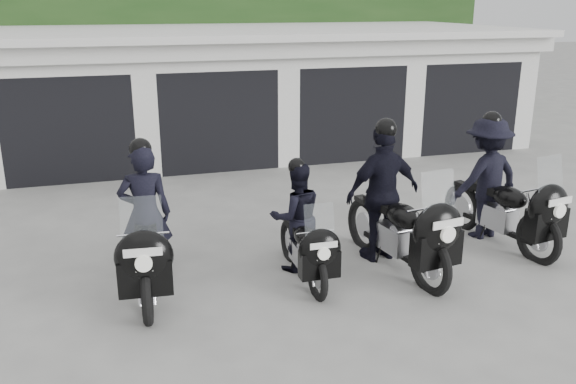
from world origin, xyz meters
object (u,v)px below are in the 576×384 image
object	(u,v)px
police_bike_c	(391,203)
police_bike_d	(494,186)
police_bike_a	(145,233)
police_bike_b	(300,226)

from	to	relation	value
police_bike_c	police_bike_d	distance (m)	1.98
police_bike_a	police_bike_d	distance (m)	5.32
police_bike_c	police_bike_d	size ratio (longest dim) A/B	1.03
police_bike_a	police_bike_c	distance (m)	3.38
police_bike_a	police_bike_b	size ratio (longest dim) A/B	1.22
police_bike_b	police_bike_d	world-z (taller)	police_bike_d
police_bike_b	police_bike_c	xyz separation A→B (m)	(1.32, -0.04, 0.21)
police_bike_a	police_bike_c	size ratio (longest dim) A/B	0.95
police_bike_c	police_bike_b	bearing A→B (deg)	170.24
police_bike_a	police_bike_c	xyz separation A→B (m)	(3.37, -0.12, 0.11)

